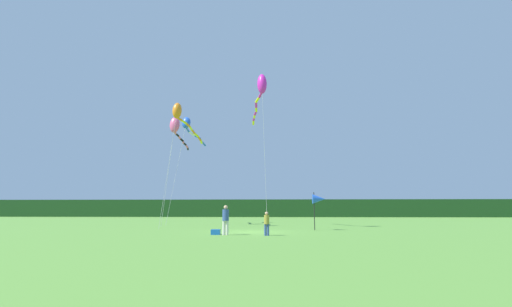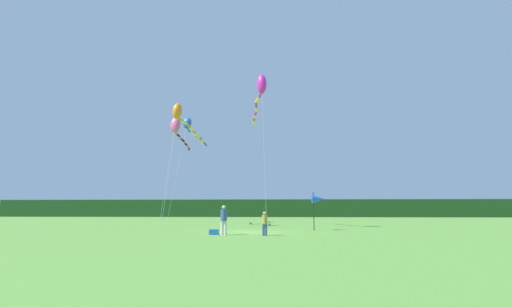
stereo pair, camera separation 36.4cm
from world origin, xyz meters
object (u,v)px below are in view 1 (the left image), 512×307
person_child (267,222)px  cooler_box (216,232)px  kite_magenta (261,89)px  kite_orange (180,115)px  banner_flag_pole (319,199)px  kite_blue (188,126)px  person_adult (226,218)px  kite_rainbow (176,127)px

person_child → cooler_box: bearing=168.5°
cooler_box → kite_magenta: 13.87m
person_child → kite_orange: 15.13m
person_child → banner_flag_pole: (3.65, 5.38, 1.44)m
cooler_box → banner_flag_pole: size_ratio=0.20×
kite_blue → cooler_box: bearing=-69.6°
person_adult → kite_blue: kite_blue is taller
kite_magenta → cooler_box: bearing=-107.9°
kite_blue → kite_orange: kite_blue is taller
person_child → kite_magenta: (-0.61, 8.08, 10.84)m
kite_orange → kite_magenta: bearing=-9.7°
cooler_box → kite_magenta: size_ratio=0.04×
cooler_box → kite_blue: 19.65m
person_child → kite_blue: size_ratio=0.12×
cooler_box → banner_flag_pole: (6.68, 4.77, 2.04)m
kite_blue → kite_magenta: bearing=-45.0°
cooler_box → kite_rainbow: size_ratio=0.05×
cooler_box → kite_magenta: kite_magenta is taller
kite_rainbow → kite_orange: kite_orange is taller
person_child → banner_flag_pole: bearing=55.8°
kite_magenta → kite_rainbow: kite_magenta is taller
kite_magenta → kite_blue: 11.70m
person_adult → kite_orange: bearing=121.2°
person_child → kite_magenta: 13.53m
person_child → person_adult: bearing=171.9°
banner_flag_pole → kite_blue: size_ratio=0.24×
kite_magenta → kite_orange: size_ratio=1.18×
person_child → cooler_box: (-3.02, 0.62, -0.60)m
person_child → kite_blue: 20.94m
cooler_box → kite_rainbow: bearing=117.0°
person_child → kite_orange: bearing=130.1°
person_adult → cooler_box: person_adult is taller
person_adult → kite_blue: (-6.44, 15.97, 9.49)m
banner_flag_pole → kite_blue: 18.55m
person_child → cooler_box: 3.14m
person_child → banner_flag_pole: size_ratio=0.50×
cooler_box → kite_rainbow: (-6.14, 12.07, 9.27)m
person_adult → cooler_box: size_ratio=3.26×
kite_magenta → kite_blue: size_ratio=1.12×
cooler_box → banner_flag_pole: 8.45m
person_adult → kite_blue: size_ratio=0.15×
kite_rainbow → kite_orange: bearing=-68.6°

